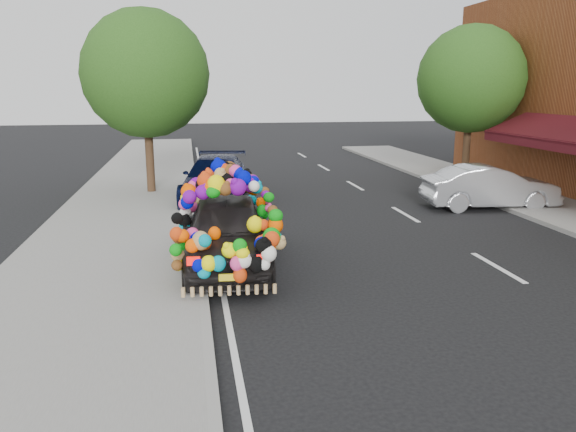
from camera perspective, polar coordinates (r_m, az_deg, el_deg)
name	(u,v)px	position (r m, az deg, el deg)	size (l,w,h in m)	color
ground	(326,278)	(10.89, 3.85, -6.26)	(100.00, 100.00, 0.00)	black
sidewalk	(93,288)	(10.72, -19.24, -6.95)	(4.00, 60.00, 0.12)	gray
kerb	(202,282)	(10.57, -8.69, -6.61)	(0.15, 60.00, 0.13)	gray
lane_markings	(497,267)	(12.23, 20.51, -4.89)	(6.00, 50.00, 0.01)	silver
tree_near_sidewalk	(145,74)	(19.53, -14.30, 13.81)	(4.20, 4.20, 6.13)	#332114
tree_far_b	(471,79)	(22.58, 18.13, 13.06)	(4.00, 4.00, 5.90)	#332114
plush_art_car	(227,215)	(11.37, -6.25, 0.08)	(2.31, 4.52, 2.08)	black
navy_sedan	(216,179)	(18.35, -7.31, 3.78)	(1.97, 4.85, 1.41)	black
silver_hatchback	(490,187)	(18.01, 19.82, 2.78)	(1.38, 3.96, 1.30)	#B4B6BC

